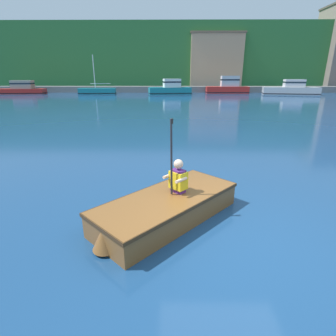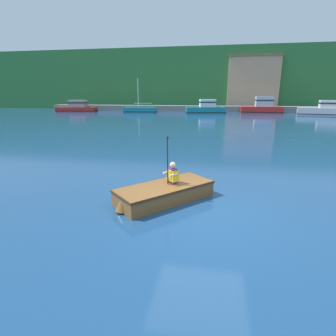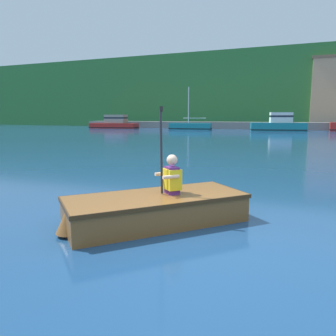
# 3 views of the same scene
# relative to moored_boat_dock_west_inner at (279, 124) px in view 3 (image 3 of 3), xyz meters

# --- Properties ---
(ground_plane) EXTENTS (300.00, 300.00, 0.00)m
(ground_plane) POSITION_rel_moored_boat_dock_west_inner_xyz_m (1.10, -34.51, -0.75)
(ground_plane) COLOR navy
(shoreline_ridge) EXTENTS (120.00, 20.00, 10.85)m
(shoreline_ridge) POSITION_rel_moored_boat_dock_west_inner_xyz_m (1.10, 18.98, 4.68)
(shoreline_ridge) COLOR #2D6B33
(shoreline_ridge) RESTS_ON ground
(waterfront_warehouse_left) EXTENTS (7.89, 7.59, 7.84)m
(waterfront_warehouse_left) POSITION_rel_moored_boat_dock_west_inner_xyz_m (1.59, 13.90, 3.18)
(waterfront_warehouse_left) COLOR #9E6B5B
(waterfront_warehouse_left) RESTS_ON ground
(marina_dock) EXTENTS (56.87, 2.40, 0.90)m
(marina_dock) POSITION_rel_moored_boat_dock_west_inner_xyz_m (1.10, 4.80, -0.30)
(marina_dock) COLOR slate
(marina_dock) RESTS_ON ground
(moored_boat_dock_west_inner) EXTENTS (6.09, 3.03, 2.05)m
(moored_boat_dock_west_inner) POSITION_rel_moored_boat_dock_west_inner_xyz_m (0.00, 0.00, 0.00)
(moored_boat_dock_west_inner) COLOR #197A84
(moored_boat_dock_west_inner) RESTS_ON ground
(moored_boat_dock_center_near) EXTENTS (6.67, 2.81, 1.84)m
(moored_boat_dock_center_near) POSITION_rel_moored_boat_dock_west_inner_xyz_m (-21.18, 0.73, -0.07)
(moored_boat_dock_center_near) COLOR red
(moored_boat_dock_center_near) RESTS_ON ground
(moored_boat_dock_center_far) EXTENTS (5.20, 2.23, 5.12)m
(moored_boat_dock_center_far) POSITION_rel_moored_boat_dock_west_inner_xyz_m (-10.24, 0.17, -0.36)
(moored_boat_dock_center_far) COLOR #197A84
(moored_boat_dock_center_far) RESTS_ON ground
(rowboat_foreground) EXTENTS (2.70, 2.76, 0.44)m
(rowboat_foreground) POSITION_rel_moored_boat_dock_west_inner_xyz_m (-0.00, -33.79, -0.50)
(rowboat_foreground) COLOR brown
(rowboat_foreground) RESTS_ON ground
(person_paddler) EXTENTS (0.46, 0.46, 1.34)m
(person_paddler) POSITION_rel_moored_boat_dock_west_inner_xyz_m (0.21, -33.57, -0.02)
(person_paddler) COLOR #592672
(person_paddler) RESTS_ON rowboat_foreground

